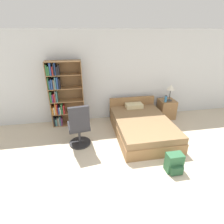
{
  "coord_description": "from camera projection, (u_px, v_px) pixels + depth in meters",
  "views": [
    {
      "loc": [
        -1.14,
        -1.81,
        2.53
      ],
      "look_at": [
        -0.46,
        1.98,
        0.75
      ],
      "focal_mm": 28.0,
      "sensor_mm": 36.0,
      "label": 1
    }
  ],
  "objects": [
    {
      "name": "ground_plane",
      "position": [
        161.0,
        201.0,
        2.86
      ],
      "size": [
        14.0,
        14.0,
        0.0
      ],
      "primitive_type": "plane",
      "color": "beige"
    },
    {
      "name": "wall_back",
      "position": [
        120.0,
        77.0,
        5.2
      ],
      "size": [
        9.0,
        0.06,
        2.6
      ],
      "color": "silver",
      "rests_on": "ground_plane"
    },
    {
      "name": "bookshelf",
      "position": [
        62.0,
        94.0,
        4.84
      ],
      "size": [
        0.93,
        0.3,
        1.85
      ],
      "color": "olive",
      "rests_on": "ground_plane"
    },
    {
      "name": "bed",
      "position": [
        141.0,
        125.0,
        4.69
      ],
      "size": [
        1.4,
        2.08,
        0.7
      ],
      "color": "olive",
      "rests_on": "ground_plane"
    },
    {
      "name": "office_chair",
      "position": [
        79.0,
        127.0,
        4.03
      ],
      "size": [
        0.54,
        0.62,
        1.1
      ],
      "color": "#232326",
      "rests_on": "ground_plane"
    },
    {
      "name": "nightstand",
      "position": [
        166.0,
        109.0,
        5.54
      ],
      "size": [
        0.47,
        0.5,
        0.59
      ],
      "color": "olive",
      "rests_on": "ground_plane"
    },
    {
      "name": "table_lamp",
      "position": [
        171.0,
        88.0,
        5.22
      ],
      "size": [
        0.23,
        0.23,
        0.51
      ],
      "color": "#333333",
      "rests_on": "nightstand"
    },
    {
      "name": "water_bottle",
      "position": [
        166.0,
        99.0,
        5.25
      ],
      "size": [
        0.08,
        0.08,
        0.21
      ],
      "color": "teal",
      "rests_on": "nightstand"
    },
    {
      "name": "backpack_green",
      "position": [
        174.0,
        163.0,
        3.41
      ],
      "size": [
        0.32,
        0.27,
        0.4
      ],
      "color": "#2D603D",
      "rests_on": "ground_plane"
    }
  ]
}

